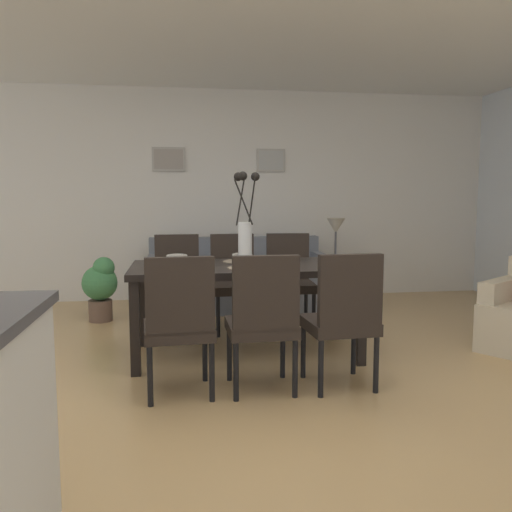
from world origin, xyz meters
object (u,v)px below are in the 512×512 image
at_px(centerpiece_vase, 245,229).
at_px(framed_picture_center, 271,160).
at_px(dining_chair_near_left, 179,319).
at_px(sofa, 238,283).
at_px(table_lamp, 336,230).
at_px(dining_table, 245,275).
at_px(dining_chair_near_right, 178,278).
at_px(bowl_near_right, 177,258).
at_px(bowl_far_right, 242,257).
at_px(potted_plant, 100,286).
at_px(framed_picture_left, 169,159).
at_px(dining_chair_mid_right, 289,276).
at_px(bowl_far_left, 248,263).
at_px(side_table, 335,283).
at_px(dining_chair_mid_left, 343,314).
at_px(dining_chair_far_right, 234,277).
at_px(bowl_near_left, 177,264).
at_px(dining_chair_far_left, 263,316).

height_order(centerpiece_vase, framed_picture_center, framed_picture_center).
relative_size(dining_chair_near_left, sofa, 0.45).
relative_size(sofa, table_lamp, 4.00).
xyz_separation_m(dining_table, centerpiece_vase, (0.00, 0.00, 0.36)).
bearing_deg(dining_chair_near_right, sofa, 56.07).
bearing_deg(bowl_near_right, bowl_far_right, 0.00).
distance_m(centerpiece_vase, bowl_far_right, 0.31).
xyz_separation_m(framed_picture_center, potted_plant, (-1.97, -1.09, -1.37)).
distance_m(dining_chair_near_left, framed_picture_left, 3.53).
height_order(dining_chair_mid_right, bowl_far_left, dining_chair_mid_right).
height_order(dining_chair_near_left, sofa, dining_chair_near_left).
height_order(centerpiece_vase, framed_picture_left, framed_picture_left).
height_order(bowl_far_right, side_table, bowl_far_right).
bearing_deg(dining_chair_mid_left, bowl_far_left, 130.17).
bearing_deg(centerpiece_vase, potted_plant, 134.03).
distance_m(centerpiece_vase, framed_picture_center, 2.64).
distance_m(side_table, potted_plant, 2.70).
bearing_deg(potted_plant, framed_picture_left, 57.31).
bearing_deg(bowl_far_right, bowl_near_right, 180.00).
distance_m(dining_table, centerpiece_vase, 0.36).
relative_size(dining_chair_mid_left, table_lamp, 1.80).
bearing_deg(table_lamp, dining_chair_near_right, -151.20).
height_order(bowl_near_right, bowl_far_left, same).
height_order(framed_picture_left, framed_picture_center, framed_picture_left).
height_order(dining_chair_far_right, framed_picture_left, framed_picture_left).
bearing_deg(bowl_far_left, bowl_near_right, 143.49).
bearing_deg(framed_picture_center, dining_chair_far_right, -111.57).
xyz_separation_m(dining_table, dining_chair_near_left, (-0.52, -0.84, -0.15)).
height_order(dining_table, dining_chair_far_right, dining_chair_far_right).
xyz_separation_m(dining_chair_near_left, bowl_near_left, (-0.02, 0.64, 0.27)).
bearing_deg(dining_chair_near_left, dining_chair_mid_left, -0.38).
height_order(dining_chair_near_right, sofa, dining_chair_near_right).
xyz_separation_m(bowl_near_right, table_lamp, (1.86, 1.68, 0.11)).
relative_size(dining_chair_mid_left, bowl_far_left, 5.41).
height_order(dining_chair_near_right, side_table, dining_chair_near_right).
height_order(dining_chair_mid_right, sofa, dining_chair_mid_right).
bearing_deg(dining_chair_near_right, dining_chair_mid_right, -0.57).
bearing_deg(centerpiece_vase, sofa, 85.64).
relative_size(dining_chair_mid_left, dining_chair_mid_right, 1.00).
relative_size(dining_chair_near_left, framed_picture_center, 2.56).
bearing_deg(centerpiece_vase, framed_picture_center, 75.58).
bearing_deg(dining_chair_near_right, bowl_far_left, -63.12).
relative_size(dining_chair_far_left, side_table, 1.77).
relative_size(dining_chair_mid_right, table_lamp, 1.80).
height_order(dining_chair_near_left, dining_chair_mid_right, same).
xyz_separation_m(dining_chair_near_right, framed_picture_left, (-0.10, 1.61, 1.23)).
bearing_deg(dining_chair_mid_left, centerpiece_vase, 122.76).
xyz_separation_m(dining_chair_far_right, bowl_near_right, (-0.54, -0.65, 0.27)).
xyz_separation_m(centerpiece_vase, table_lamp, (1.31, 1.88, -0.13)).
bearing_deg(framed_picture_left, table_lamp, -16.79).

